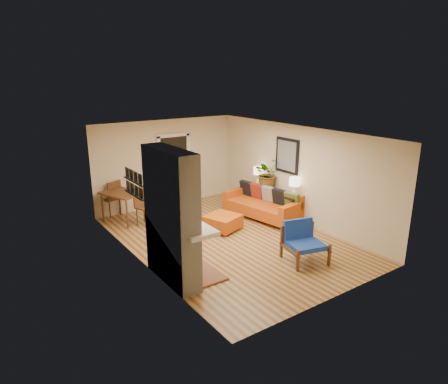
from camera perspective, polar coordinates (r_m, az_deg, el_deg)
The scene contains 10 objects.
room_shell at distance 11.87m, azimuth -4.32°, elevation 3.66°, with size 6.50×6.50×6.50m.
fireplace at distance 7.61m, azimuth -7.26°, elevation -3.94°, with size 1.09×1.68×2.60m.
sofa at distance 11.23m, azimuth 5.78°, elevation -1.68°, with size 1.31×2.34×0.87m.
ottoman at distance 10.29m, azimuth -0.18°, elevation -4.24°, with size 0.99×0.99×0.39m.
blue_chair at distance 8.81m, azimuth 11.16°, elevation -6.65°, with size 0.98×0.96×0.85m.
dining_table at distance 11.12m, azimuth -13.98°, elevation -0.73°, with size 1.28×1.93×1.02m.
console_table at distance 11.36m, azimuth 7.20°, elevation -0.49°, with size 0.34×1.85×0.72m.
lamp_near at distance 10.69m, azimuth 10.05°, elevation 1.00°, with size 0.30×0.30×0.54m.
lamp_far at distance 11.75m, azimuth 4.94°, elevation 2.62°, with size 0.30×0.30×0.54m.
houseplant at distance 11.41m, azimuth 6.26°, elevation 2.69°, with size 0.79×0.69×0.88m, color #1E5919.
Camera 1 is at (-5.24, -7.35, 3.90)m, focal length 32.00 mm.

